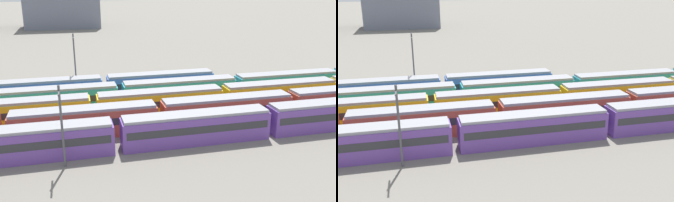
{
  "view_description": "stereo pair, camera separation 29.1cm",
  "coord_description": "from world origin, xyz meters",
  "views": [
    {
      "loc": [
        19.68,
        -40.87,
        18.97
      ],
      "look_at": [
        32.72,
        10.4,
        2.04
      ],
      "focal_mm": 41.27,
      "sensor_mm": 36.0,
      "label": 1
    },
    {
      "loc": [
        19.96,
        -40.94,
        18.97
      ],
      "look_at": [
        32.72,
        10.4,
        2.04
      ],
      "focal_mm": 41.27,
      "sensor_mm": 36.0,
      "label": 2
    }
  ],
  "objects": [
    {
      "name": "train_track_0",
      "position": [
        24.1,
        0.0,
        1.9
      ],
      "size": [
        74.7,
        3.06,
        3.75
      ],
      "color": "#6B429E",
      "rests_on": "ground_plane"
    },
    {
      "name": "train_track_1",
      "position": [
        39.65,
        5.2,
        1.9
      ],
      "size": [
        93.6,
        3.06,
        3.75
      ],
      "color": "#BC4C38",
      "rests_on": "ground_plane"
    },
    {
      "name": "train_track_2",
      "position": [
        41.06,
        10.4,
        1.9
      ],
      "size": [
        112.5,
        3.06,
        3.75
      ],
      "color": "yellow",
      "rests_on": "ground_plane"
    },
    {
      "name": "train_track_3",
      "position": [
        45.39,
        15.6,
        1.9
      ],
      "size": [
        112.5,
        3.06,
        3.75
      ],
      "color": "teal",
      "rests_on": "ground_plane"
    },
    {
      "name": "train_track_4",
      "position": [
        15.16,
        20.8,
        1.9
      ],
      "size": [
        55.8,
        3.06,
        3.75
      ],
      "color": "#4C70BC",
      "rests_on": "ground_plane"
    },
    {
      "name": "catenary_pole_1",
      "position": [
        20.19,
        23.7,
        5.75
      ],
      "size": [
        0.24,
        3.2,
        10.39
      ],
      "color": "#4C4C51",
      "rests_on": "ground_plane"
    },
    {
      "name": "catenary_pole_2",
      "position": [
        18.22,
        -2.7,
        4.97
      ],
      "size": [
        0.24,
        3.2,
        8.89
      ],
      "color": "#4C4C51",
      "rests_on": "ground_plane"
    },
    {
      "name": "distant_building_2",
      "position": [
        17.66,
        123.21,
        9.07
      ],
      "size": [
        28.45,
        21.24,
        18.14
      ],
      "primitive_type": "cube",
      "color": "slate",
      "rests_on": "ground_plane"
    }
  ]
}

